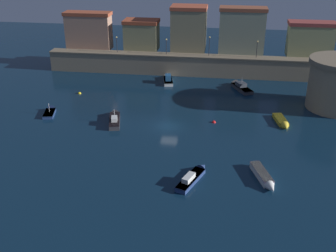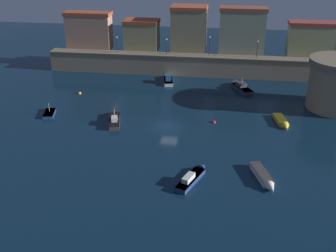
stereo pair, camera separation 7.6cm
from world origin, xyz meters
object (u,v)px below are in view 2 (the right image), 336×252
(moored_boat_2, at_px, (50,111))
(moored_boat_0, at_px, (168,79))
(moored_boat_5, at_px, (282,122))
(moored_boat_1, at_px, (239,86))
(moored_boat_4, at_px, (264,178))
(moored_boat_6, at_px, (194,176))
(quay_lamp_1, at_px, (167,44))
(moored_boat_3, at_px, (115,118))
(quay_lamp_2, at_px, (210,43))
(mooring_buoy_1, at_px, (80,94))
(quay_lamp_3, at_px, (257,46))
(mooring_buoy_0, at_px, (214,122))
(quay_lamp_0, at_px, (117,42))

(moored_boat_2, bearing_deg, moored_boat_0, -55.06)
(moored_boat_0, xyz_separation_m, moored_boat_5, (20.25, -17.62, -0.19))
(moored_boat_0, height_order, moored_boat_1, moored_boat_1)
(moored_boat_4, bearing_deg, moored_boat_0, -172.08)
(moored_boat_6, bearing_deg, quay_lamp_1, 34.06)
(quay_lamp_1, relative_size, moored_boat_0, 0.49)
(moored_boat_3, distance_m, moored_boat_6, 20.20)
(quay_lamp_2, xyz_separation_m, moored_boat_6, (0.38, -39.57, -6.35))
(mooring_buoy_1, bearing_deg, moored_boat_6, -48.26)
(quay_lamp_1, height_order, mooring_buoy_1, quay_lamp_1)
(moored_boat_2, relative_size, moored_boat_3, 0.69)
(quay_lamp_3, distance_m, mooring_buoy_0, 24.95)
(quay_lamp_1, distance_m, quay_lamp_3, 17.98)
(quay_lamp_3, height_order, moored_boat_6, quay_lamp_3)
(moored_boat_0, bearing_deg, moored_boat_6, -178.34)
(moored_boat_5, bearing_deg, quay_lamp_3, 177.28)
(quay_lamp_1, distance_m, moored_boat_3, 25.73)
(quay_lamp_2, distance_m, quay_lamp_3, 9.35)
(mooring_buoy_1, bearing_deg, moored_boat_2, -100.70)
(mooring_buoy_0, xyz_separation_m, mooring_buoy_1, (-24.81, 9.29, 0.00))
(moored_boat_5, bearing_deg, moored_boat_0, -141.96)
(moored_boat_3, distance_m, mooring_buoy_0, 15.43)
(quay_lamp_0, height_order, quay_lamp_2, quay_lamp_2)
(moored_boat_5, distance_m, mooring_buoy_1, 36.24)
(mooring_buoy_1, bearing_deg, quay_lamp_1, 44.26)
(quay_lamp_0, relative_size, moored_boat_4, 0.51)
(quay_lamp_3, bearing_deg, moored_boat_3, -132.49)
(quay_lamp_3, height_order, mooring_buoy_1, quay_lamp_3)
(moored_boat_3, height_order, moored_boat_4, moored_boat_3)
(moored_boat_2, height_order, moored_boat_5, moored_boat_2)
(moored_boat_1, xyz_separation_m, moored_boat_2, (-30.66, -16.17, -0.17))
(moored_boat_6, height_order, mooring_buoy_0, moored_boat_6)
(quay_lamp_2, distance_m, moored_boat_6, 40.08)
(moored_boat_1, distance_m, mooring_buoy_1, 29.73)
(quay_lamp_0, distance_m, moored_boat_3, 25.96)
(moored_boat_1, bearing_deg, moored_boat_0, 54.26)
(mooring_buoy_0, height_order, mooring_buoy_1, mooring_buoy_0)
(quay_lamp_0, distance_m, moored_boat_2, 24.41)
(moored_boat_1, height_order, moored_boat_3, moored_boat_1)
(moored_boat_2, distance_m, moored_boat_5, 37.00)
(quay_lamp_2, height_order, moored_boat_4, quay_lamp_2)
(moored_boat_4, height_order, moored_boat_5, moored_boat_4)
(quay_lamp_3, bearing_deg, moored_boat_5, -81.79)
(moored_boat_1, relative_size, mooring_buoy_1, 11.68)
(mooring_buoy_0, distance_m, mooring_buoy_1, 26.49)
(quay_lamp_0, distance_m, mooring_buoy_0, 31.79)
(moored_boat_0, distance_m, moored_boat_5, 26.84)
(quay_lamp_0, distance_m, moored_boat_1, 26.66)
(quay_lamp_2, bearing_deg, moored_boat_1, -47.60)
(quay_lamp_1, bearing_deg, moored_boat_4, -65.97)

